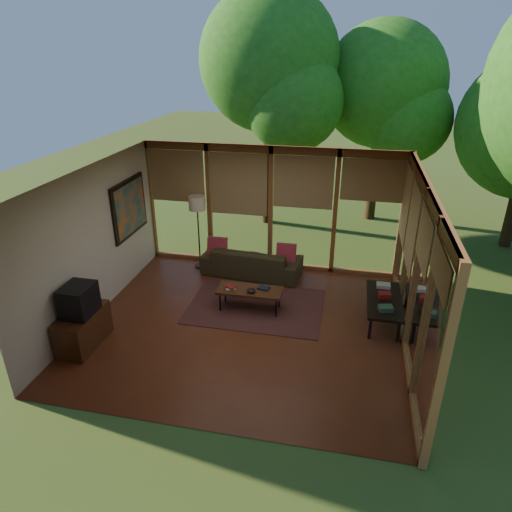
% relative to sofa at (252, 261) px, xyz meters
% --- Properties ---
extents(floor, '(5.50, 5.50, 0.00)m').
position_rel_sofa_xyz_m(floor, '(0.31, -2.00, -0.31)').
color(floor, brown).
rests_on(floor, ground).
extents(ceiling, '(5.50, 5.50, 0.00)m').
position_rel_sofa_xyz_m(ceiling, '(0.31, -2.00, 2.39)').
color(ceiling, white).
rests_on(ceiling, ground).
extents(wall_left, '(0.04, 5.00, 2.70)m').
position_rel_sofa_xyz_m(wall_left, '(-2.44, -2.00, 1.04)').
color(wall_left, silver).
rests_on(wall_left, ground).
extents(wall_front, '(5.50, 0.04, 2.70)m').
position_rel_sofa_xyz_m(wall_front, '(0.31, -4.50, 1.04)').
color(wall_front, silver).
rests_on(wall_front, ground).
extents(window_wall_back, '(5.50, 0.12, 2.70)m').
position_rel_sofa_xyz_m(window_wall_back, '(0.31, 0.50, 1.04)').
color(window_wall_back, brown).
rests_on(window_wall_back, ground).
extents(window_wall_right, '(0.12, 5.00, 2.70)m').
position_rel_sofa_xyz_m(window_wall_right, '(3.06, -2.00, 1.04)').
color(window_wall_right, brown).
rests_on(window_wall_right, ground).
extents(tree_nw, '(3.48, 3.48, 5.95)m').
position_rel_sofa_xyz_m(tree_nw, '(-0.29, 3.38, 3.89)').
color(tree_nw, '#322412').
rests_on(tree_nw, ground).
extents(tree_ne, '(3.20, 3.20, 5.21)m').
position_rel_sofa_xyz_m(tree_ne, '(2.56, 4.31, 3.29)').
color(tree_ne, '#322412').
rests_on(tree_ne, ground).
extents(rug, '(2.52, 1.78, 0.01)m').
position_rel_sofa_xyz_m(rug, '(0.37, -1.32, -0.30)').
color(rug, brown).
rests_on(rug, floor).
extents(sofa, '(2.17, 1.01, 0.62)m').
position_rel_sofa_xyz_m(sofa, '(0.00, 0.00, 0.00)').
color(sofa, '#362F1B').
rests_on(sofa, floor).
extents(pillow_left, '(0.42, 0.22, 0.44)m').
position_rel_sofa_xyz_m(pillow_left, '(-0.75, -0.05, 0.28)').
color(pillow_left, maroon).
rests_on(pillow_left, sofa).
extents(pillow_right, '(0.40, 0.22, 0.42)m').
position_rel_sofa_xyz_m(pillow_right, '(0.75, -0.05, 0.27)').
color(pillow_right, maroon).
rests_on(pillow_right, sofa).
extents(ct_book_lower, '(0.21, 0.18, 0.03)m').
position_rel_sofa_xyz_m(ct_book_lower, '(-0.07, -1.49, 0.13)').
color(ct_book_lower, '#BDB6AB').
rests_on(ct_book_lower, coffee_table).
extents(ct_book_upper, '(0.21, 0.19, 0.03)m').
position_rel_sofa_xyz_m(ct_book_upper, '(-0.07, -1.49, 0.16)').
color(ct_book_upper, maroon).
rests_on(ct_book_upper, coffee_table).
extents(ct_book_side, '(0.23, 0.19, 0.03)m').
position_rel_sofa_xyz_m(ct_book_side, '(0.53, -1.36, 0.13)').
color(ct_book_side, black).
rests_on(ct_book_side, coffee_table).
extents(ct_bowl, '(0.16, 0.16, 0.07)m').
position_rel_sofa_xyz_m(ct_bowl, '(0.33, -1.54, 0.15)').
color(ct_bowl, black).
rests_on(ct_bowl, coffee_table).
extents(media_cabinet, '(0.50, 1.00, 0.60)m').
position_rel_sofa_xyz_m(media_cabinet, '(-2.16, -3.10, -0.01)').
color(media_cabinet, '#4A2814').
rests_on(media_cabinet, floor).
extents(television, '(0.45, 0.55, 0.50)m').
position_rel_sofa_xyz_m(television, '(-2.14, -3.10, 0.54)').
color(television, black).
rests_on(television, media_cabinet).
extents(console_book_a, '(0.27, 0.22, 0.08)m').
position_rel_sofa_xyz_m(console_book_a, '(2.71, -1.74, 0.19)').
color(console_book_a, '#2E503F').
rests_on(console_book_a, side_console).
extents(console_book_b, '(0.23, 0.19, 0.10)m').
position_rel_sofa_xyz_m(console_book_b, '(2.71, -1.29, 0.20)').
color(console_book_b, maroon).
rests_on(console_book_b, side_console).
extents(console_book_c, '(0.25, 0.18, 0.07)m').
position_rel_sofa_xyz_m(console_book_c, '(2.71, -0.89, 0.18)').
color(console_book_c, '#BDB6AB').
rests_on(console_book_c, side_console).
extents(floor_lamp, '(0.36, 0.36, 1.65)m').
position_rel_sofa_xyz_m(floor_lamp, '(-1.22, 0.13, 1.10)').
color(floor_lamp, black).
rests_on(floor_lamp, floor).
extents(coffee_table, '(1.20, 0.50, 0.43)m').
position_rel_sofa_xyz_m(coffee_table, '(0.28, -1.44, 0.08)').
color(coffee_table, '#4A2814').
rests_on(coffee_table, floor).
extents(side_console, '(0.60, 1.40, 0.46)m').
position_rel_sofa_xyz_m(side_console, '(2.71, -1.34, 0.10)').
color(side_console, black).
rests_on(side_console, floor).
extents(wall_painting, '(0.06, 1.35, 1.15)m').
position_rel_sofa_xyz_m(wall_painting, '(-2.41, -0.60, 1.24)').
color(wall_painting, black).
rests_on(wall_painting, wall_left).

